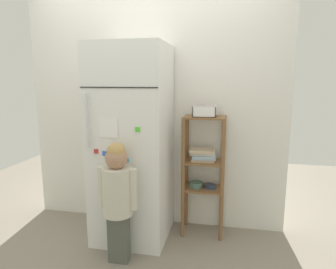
{
  "coord_description": "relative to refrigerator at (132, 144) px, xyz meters",
  "views": [
    {
      "loc": [
        0.76,
        -2.61,
        1.52
      ],
      "look_at": [
        0.22,
        0.02,
        1.03
      ],
      "focal_mm": 31.89,
      "sensor_mm": 36.0,
      "label": 1
    }
  ],
  "objects": [
    {
      "name": "ground_plane",
      "position": [
        0.12,
        -0.02,
        -0.92
      ],
      "size": [
        6.0,
        6.0,
        0.0
      ],
      "primitive_type": "plane",
      "color": "gray"
    },
    {
      "name": "refrigerator",
      "position": [
        0.0,
        0.0,
        0.0
      ],
      "size": [
        0.68,
        0.68,
        1.84
      ],
      "color": "white",
      "rests_on": "ground"
    },
    {
      "name": "pantry_shelf_unit",
      "position": [
        0.66,
        0.18,
        -0.22
      ],
      "size": [
        0.4,
        0.29,
        1.18
      ],
      "color": "brown",
      "rests_on": "ground"
    },
    {
      "name": "child_standing",
      "position": [
        0.01,
        -0.44,
        -0.3
      ],
      "size": [
        0.33,
        0.25,
        1.03
      ],
      "color": "#50554A",
      "rests_on": "ground"
    },
    {
      "name": "kitchen_wall_back",
      "position": [
        0.12,
        0.35,
        0.25
      ],
      "size": [
        2.69,
        0.03,
        2.34
      ],
      "primitive_type": "cube",
      "color": "silver",
      "rests_on": "ground"
    },
    {
      "name": "fruit_bin",
      "position": [
        0.66,
        0.18,
        0.3
      ],
      "size": [
        0.21,
        0.2,
        0.1
      ],
      "color": "white",
      "rests_on": "pantry_shelf_unit"
    }
  ]
}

